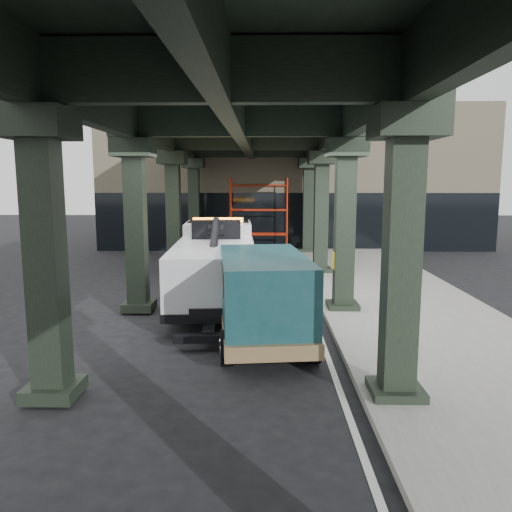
{
  "coord_description": "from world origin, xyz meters",
  "views": [
    {
      "loc": [
        0.31,
        -12.28,
        3.81
      ],
      "look_at": [
        0.07,
        1.83,
        1.7
      ],
      "focal_mm": 35.0,
      "sensor_mm": 36.0,
      "label": 1
    }
  ],
  "objects": [
    {
      "name": "ground",
      "position": [
        0.0,
        0.0,
        0.0
      ],
      "size": [
        90.0,
        90.0,
        0.0
      ],
      "primitive_type": "plane",
      "color": "black",
      "rests_on": "ground"
    },
    {
      "name": "sidewalk",
      "position": [
        4.5,
        2.0,
        0.07
      ],
      "size": [
        5.0,
        40.0,
        0.15
      ],
      "primitive_type": "cube",
      "color": "gray",
      "rests_on": "ground"
    },
    {
      "name": "lane_stripe",
      "position": [
        1.7,
        2.0,
        0.01
      ],
      "size": [
        0.12,
        38.0,
        0.01
      ],
      "primitive_type": "cube",
      "color": "silver",
      "rests_on": "ground"
    },
    {
      "name": "viaduct",
      "position": [
        -0.4,
        2.0,
        5.46
      ],
      "size": [
        7.4,
        32.0,
        6.4
      ],
      "color": "black",
      "rests_on": "ground"
    },
    {
      "name": "building",
      "position": [
        2.0,
        20.0,
        4.0
      ],
      "size": [
        22.0,
        10.0,
        8.0
      ],
      "primitive_type": "cube",
      "color": "#C6B793",
      "rests_on": "ground"
    },
    {
      "name": "scaffolding",
      "position": [
        0.0,
        14.64,
        2.11
      ],
      "size": [
        3.08,
        0.88,
        4.0
      ],
      "color": "red",
      "rests_on": "ground"
    },
    {
      "name": "tow_truck",
      "position": [
        -1.23,
        3.38,
        1.31
      ],
      "size": [
        2.78,
        8.32,
        2.69
      ],
      "rotation": [
        0.0,
        0.0,
        0.05
      ],
      "color": "black",
      "rests_on": "ground"
    },
    {
      "name": "towed_van",
      "position": [
        0.25,
        -0.57,
        1.14
      ],
      "size": [
        2.55,
        5.41,
        2.12
      ],
      "rotation": [
        0.0,
        0.0,
        0.11
      ],
      "color": "#133F45",
      "rests_on": "ground"
    }
  ]
}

